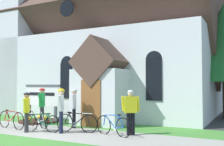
% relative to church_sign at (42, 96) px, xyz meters
% --- Properties ---
extents(ground, '(140.00, 140.00, 0.00)m').
position_rel_church_sign_xyz_m(ground, '(2.59, 0.21, -1.28)').
color(ground, '#333335').
extents(sidewalk_slab, '(32.00, 2.57, 0.01)m').
position_rel_church_sign_xyz_m(sidewalk_slab, '(0.55, -2.05, -1.27)').
color(sidewalk_slab, '#99968E').
rests_on(sidewalk_slab, ground).
extents(church_lawn, '(24.00, 2.07, 0.01)m').
position_rel_church_sign_xyz_m(church_lawn, '(0.55, 0.27, -1.27)').
color(church_lawn, '#427F33').
rests_on(church_lawn, ground).
extents(church_building, '(14.72, 11.88, 13.49)m').
position_rel_church_sign_xyz_m(church_building, '(0.05, 5.97, 3.54)').
color(church_building, silver).
rests_on(church_building, ground).
extents(church_sign, '(2.32, 0.26, 1.88)m').
position_rel_church_sign_xyz_m(church_sign, '(0.00, 0.00, 0.00)').
color(church_sign, '#474C56').
rests_on(church_sign, ground).
extents(flower_bed, '(1.97, 1.97, 0.34)m').
position_rel_church_sign_xyz_m(flower_bed, '(-0.01, -0.23, -1.20)').
color(flower_bed, '#382319').
rests_on(flower_bed, ground).
extents(bicycle_red, '(1.66, 0.50, 0.84)m').
position_rel_church_sign_xyz_m(bicycle_red, '(4.96, -1.71, -0.90)').
color(bicycle_red, black).
rests_on(bicycle_red, ground).
extents(bicycle_silver, '(1.75, 0.21, 0.78)m').
position_rel_church_sign_xyz_m(bicycle_silver, '(2.03, -2.29, -0.92)').
color(bicycle_silver, black).
rests_on(bicycle_silver, ground).
extents(bicycle_orange, '(1.70, 0.59, 0.78)m').
position_rel_church_sign_xyz_m(bicycle_orange, '(1.08, -1.49, -0.91)').
color(bicycle_orange, black).
rests_on(bicycle_orange, ground).
extents(bicycle_white, '(1.77, 0.31, 0.81)m').
position_rel_church_sign_xyz_m(bicycle_white, '(3.31, -1.69, -0.90)').
color(bicycle_white, black).
rests_on(bicycle_white, ground).
extents(bicycle_blue, '(1.79, 0.32, 0.82)m').
position_rel_church_sign_xyz_m(bicycle_blue, '(0.35, -2.30, -0.89)').
color(bicycle_blue, black).
rests_on(bicycle_blue, ground).
extents(cyclist_in_blue_jersey, '(0.42, 0.72, 1.72)m').
position_rel_church_sign_xyz_m(cyclist_in_blue_jersey, '(0.77, -0.86, -0.27)').
color(cyclist_in_blue_jersey, '#2D2D33').
rests_on(cyclist_in_blue_jersey, ground).
extents(cyclist_in_green_jersey, '(0.61, 0.43, 1.69)m').
position_rel_church_sign_xyz_m(cyclist_in_green_jersey, '(5.48, -1.31, -0.29)').
color(cyclist_in_green_jersey, black).
rests_on(cyclist_in_green_jersey, ground).
extents(cyclist_in_white_jersey, '(0.43, 0.65, 1.58)m').
position_rel_church_sign_xyz_m(cyclist_in_white_jersey, '(1.58, -2.65, -0.37)').
color(cyclist_in_white_jersey, '#2D2D33').
rests_on(cyclist_in_white_jersey, ground).
extents(cyclist_in_red_jersey, '(0.45, 0.73, 1.73)m').
position_rel_church_sign_xyz_m(cyclist_in_red_jersey, '(2.89, -2.14, -0.26)').
color(cyclist_in_red_jersey, '#191E38').
rests_on(cyclist_in_red_jersey, ground).
extents(cyclist_in_yellow_jersey, '(0.44, 0.64, 1.70)m').
position_rel_church_sign_xyz_m(cyclist_in_yellow_jersey, '(2.61, -0.88, -0.28)').
color(cyclist_in_yellow_jersey, black).
rests_on(cyclist_in_yellow_jersey, ground).
extents(roadside_conifer, '(4.35, 4.35, 6.53)m').
position_rel_church_sign_xyz_m(roadside_conifer, '(8.19, 5.81, 3.00)').
color(roadside_conifer, '#3D2D1E').
rests_on(roadside_conifer, ground).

